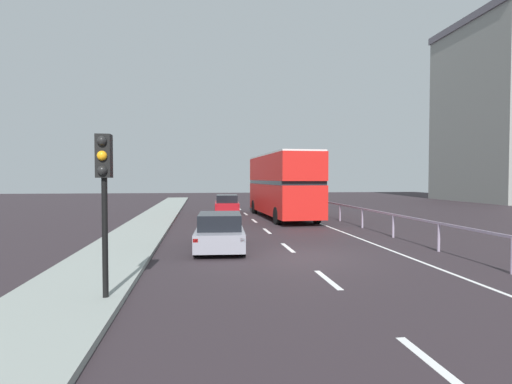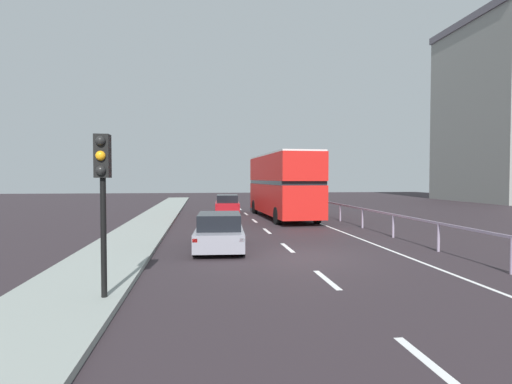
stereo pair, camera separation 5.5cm
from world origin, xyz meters
name	(u,v)px [view 1 (the left image)]	position (x,y,z in m)	size (l,w,h in m)	color
ground_plane	(299,258)	(0.00, 0.00, -0.05)	(74.32, 120.00, 0.10)	#2D2429
near_sidewalk_kerb	(109,259)	(-6.14, 0.00, 0.07)	(2.54, 80.00, 0.14)	gray
lane_paint_markings	(305,227)	(2.35, 8.19, 0.00)	(3.74, 46.00, 0.01)	silver
bridge_side_railing	(350,209)	(5.19, 9.00, 0.86)	(0.10, 42.00, 1.06)	#96859D
double_decker_bus_red	(282,184)	(2.04, 13.05, 2.24)	(3.03, 10.40, 4.18)	red
hatchback_car_near	(220,232)	(-2.57, 1.72, 0.65)	(1.93, 4.23, 1.35)	gray
traffic_signal_pole	(104,175)	(-5.24, -4.53, 2.69)	(0.30, 0.42, 3.40)	black
sedan_car_ahead	(227,204)	(-1.32, 17.55, 0.66)	(1.93, 4.21, 1.37)	maroon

